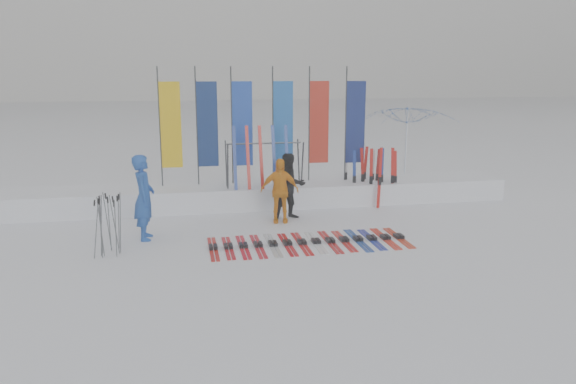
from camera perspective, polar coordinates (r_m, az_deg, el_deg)
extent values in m
plane|color=white|center=(11.40, 0.55, -6.65)|extent=(120.00, 120.00, 0.00)
cube|color=white|center=(15.69, -2.81, -0.23)|extent=(14.00, 1.60, 0.60)
imported|color=#1C49A6|center=(12.76, -14.42, -0.53)|extent=(0.47, 0.71, 1.91)
imported|color=black|center=(14.11, 0.20, 0.58)|extent=(0.89, 0.74, 1.67)
imported|color=orange|center=(13.79, -0.87, 0.15)|extent=(0.97, 0.49, 1.60)
imported|color=white|center=(17.87, 12.09, 4.49)|extent=(3.91, 3.94, 2.71)
cube|color=#B7170E|center=(12.00, -7.61, -5.62)|extent=(0.17, 1.62, 0.07)
cube|color=#B70E15|center=(12.02, -6.08, -5.55)|extent=(0.17, 1.57, 0.07)
cube|color=red|center=(12.05, -4.57, -5.47)|extent=(0.17, 1.67, 0.07)
cube|color=#B30E1A|center=(12.08, -3.06, -5.39)|extent=(0.17, 1.67, 0.07)
cube|color=#ADAFB4|center=(12.13, -1.56, -5.31)|extent=(0.17, 1.69, 0.07)
cube|color=red|center=(12.18, -0.07, -5.22)|extent=(0.17, 1.63, 0.07)
cube|color=red|center=(12.24, 1.40, -5.14)|extent=(0.17, 1.66, 0.07)
cube|color=silver|center=(12.31, 2.86, -5.05)|extent=(0.17, 1.62, 0.07)
cube|color=#B00E0F|center=(12.39, 4.30, -4.95)|extent=(0.17, 1.66, 0.07)
cube|color=red|center=(12.48, 5.72, -4.86)|extent=(0.17, 1.56, 0.07)
cube|color=navy|center=(12.57, 7.12, -4.76)|extent=(0.17, 1.69, 0.07)
cube|color=#162798|center=(12.67, 8.49, -4.67)|extent=(0.17, 1.57, 0.07)
cube|color=red|center=(12.78, 9.85, -4.57)|extent=(0.17, 1.63, 0.07)
cube|color=red|center=(12.89, 11.18, -4.47)|extent=(0.17, 1.58, 0.07)
cylinder|color=#595B60|center=(12.28, -17.70, -3.04)|extent=(0.04, 0.12, 1.16)
cylinder|color=#595B60|center=(11.73, -17.11, -3.61)|extent=(0.05, 0.10, 1.19)
cylinder|color=#595B60|center=(11.94, -18.49, -3.35)|extent=(0.10, 0.16, 1.22)
cylinder|color=#595B60|center=(12.02, -18.46, -3.17)|extent=(0.05, 0.12, 1.25)
cylinder|color=#595B60|center=(12.26, -17.89, -2.85)|extent=(0.13, 0.12, 1.25)
cylinder|color=#595B60|center=(11.86, -18.50, -3.43)|extent=(0.02, 0.16, 1.23)
cylinder|color=#595B60|center=(11.86, -18.90, -3.52)|extent=(0.16, 0.16, 1.20)
cylinder|color=#595B60|center=(12.08, -16.67, -2.97)|extent=(0.07, 0.16, 1.25)
cylinder|color=#595B60|center=(12.04, -17.22, -3.14)|extent=(0.16, 0.16, 1.21)
cylinder|color=#595B60|center=(11.94, -18.44, -3.27)|extent=(0.10, 0.05, 1.26)
cylinder|color=#595B60|center=(12.26, -16.82, -2.95)|extent=(0.08, 0.14, 1.17)
cylinder|color=#383A3F|center=(15.48, -12.89, 6.43)|extent=(0.04, 0.04, 3.20)
cube|color=#E7B80C|center=(15.46, -11.82, 6.66)|extent=(0.55, 0.03, 2.30)
cylinder|color=#383A3F|center=(15.49, -9.24, 6.58)|extent=(0.04, 0.04, 3.20)
cube|color=navy|center=(15.50, -8.17, 6.81)|extent=(0.55, 0.03, 2.30)
cylinder|color=#383A3F|center=(15.51, -5.72, 6.69)|extent=(0.04, 0.04, 3.20)
cube|color=#173EB0|center=(15.54, -4.65, 6.91)|extent=(0.55, 0.03, 2.30)
cylinder|color=#383A3F|center=(15.68, -1.54, 6.81)|extent=(0.04, 0.04, 3.20)
cube|color=#1758B1|center=(15.72, -0.49, 7.01)|extent=(0.55, 0.03, 2.30)
cylinder|color=#383A3F|center=(15.90, 2.16, 6.88)|extent=(0.04, 0.04, 3.20)
cube|color=#B52113|center=(15.96, 3.18, 7.07)|extent=(0.55, 0.03, 2.30)
cylinder|color=#383A3F|center=(16.00, 5.88, 6.86)|extent=(0.04, 0.04, 3.20)
cube|color=navy|center=(16.09, 6.88, 7.04)|extent=(0.55, 0.03, 2.30)
cylinder|color=#383A3F|center=(14.77, -6.14, 2.58)|extent=(0.04, 0.30, 1.23)
cylinder|color=#383A3F|center=(15.27, -6.30, 2.89)|extent=(0.04, 0.30, 1.23)
cylinder|color=#383A3F|center=(15.07, 1.47, 2.84)|extent=(0.04, 0.30, 1.23)
cylinder|color=#383A3F|center=(15.55, 1.07, 3.14)|extent=(0.04, 0.30, 1.23)
cylinder|color=#383A3F|center=(15.05, -2.46, 4.96)|extent=(2.00, 0.04, 0.04)
cube|color=silver|center=(16.25, 9.48, 1.83)|extent=(0.09, 0.04, 1.59)
cube|color=red|center=(15.69, 8.44, 1.50)|extent=(0.09, 0.04, 1.59)
cube|color=navy|center=(16.03, 9.49, 1.67)|extent=(0.09, 0.03, 1.58)
cube|color=navy|center=(15.83, 6.76, 1.52)|extent=(0.09, 0.03, 1.52)
cube|color=red|center=(16.05, 10.84, 1.48)|extent=(0.09, 0.03, 1.50)
cube|color=red|center=(15.86, 10.56, 1.58)|extent=(0.09, 0.04, 1.62)
cube|color=red|center=(16.26, 9.05, 1.71)|extent=(0.09, 0.03, 1.51)
cube|color=red|center=(16.37, 7.78, 1.91)|extent=(0.09, 0.04, 1.56)
cube|color=red|center=(15.43, 9.29, 1.41)|extent=(0.09, 0.04, 1.65)
cube|color=red|center=(16.04, 7.61, 1.71)|extent=(0.09, 0.02, 1.56)
cube|color=silver|center=(16.35, 8.55, 1.73)|extent=(0.09, 0.04, 1.48)
cube|color=silver|center=(16.28, 5.88, 1.89)|extent=(0.09, 0.04, 1.55)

